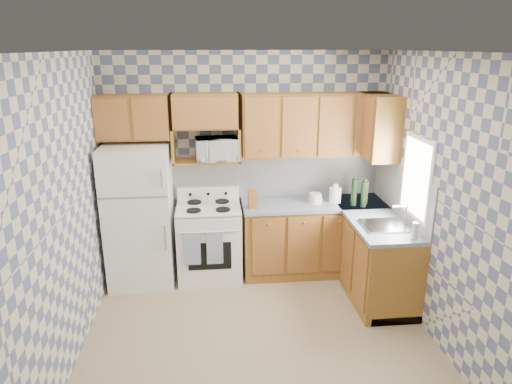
# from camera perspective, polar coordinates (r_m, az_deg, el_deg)

# --- Properties ---
(floor) EXTENTS (3.40, 3.40, 0.00)m
(floor) POSITION_cam_1_polar(r_m,az_deg,el_deg) (4.77, 0.31, -17.30)
(floor) COLOR #917D5A
(floor) RESTS_ON ground
(back_wall) EXTENTS (3.40, 0.02, 2.70)m
(back_wall) POSITION_cam_1_polar(r_m,az_deg,el_deg) (5.67, -1.36, 3.56)
(back_wall) COLOR #505879
(back_wall) RESTS_ON ground
(right_wall) EXTENTS (0.02, 3.20, 2.70)m
(right_wall) POSITION_cam_1_polar(r_m,az_deg,el_deg) (4.64, 21.73, -1.02)
(right_wall) COLOR #505879
(right_wall) RESTS_ON ground
(backsplash_back) EXTENTS (2.60, 0.02, 0.56)m
(backsplash_back) POSITION_cam_1_polar(r_m,az_deg,el_deg) (5.74, 2.64, 2.18)
(backsplash_back) COLOR silver
(backsplash_back) RESTS_ON back_wall
(backsplash_right) EXTENTS (0.02, 1.60, 0.56)m
(backsplash_right) POSITION_cam_1_polar(r_m,az_deg,el_deg) (5.36, 17.66, 0.19)
(backsplash_right) COLOR silver
(backsplash_right) RESTS_ON right_wall
(refrigerator) EXTENTS (0.75, 0.70, 1.68)m
(refrigerator) POSITION_cam_1_polar(r_m,az_deg,el_deg) (5.54, -14.31, -2.88)
(refrigerator) COLOR white
(refrigerator) RESTS_ON floor
(stove_body) EXTENTS (0.76, 0.65, 0.90)m
(stove_body) POSITION_cam_1_polar(r_m,az_deg,el_deg) (5.65, -5.83, -6.28)
(stove_body) COLOR white
(stove_body) RESTS_ON floor
(cooktop) EXTENTS (0.76, 0.65, 0.02)m
(cooktop) POSITION_cam_1_polar(r_m,az_deg,el_deg) (5.48, -5.97, -1.93)
(cooktop) COLOR silver
(cooktop) RESTS_ON stove_body
(backguard) EXTENTS (0.76, 0.08, 0.17)m
(backguard) POSITION_cam_1_polar(r_m,az_deg,el_deg) (5.71, -6.01, -0.10)
(backguard) COLOR white
(backguard) RESTS_ON cooktop
(dish_towel_left) EXTENTS (0.19, 0.02, 0.40)m
(dish_towel_left) POSITION_cam_1_polar(r_m,az_deg,el_deg) (5.30, -7.96, -7.04)
(dish_towel_left) COLOR navy
(dish_towel_left) RESTS_ON stove_body
(dish_towel_right) EXTENTS (0.19, 0.02, 0.40)m
(dish_towel_right) POSITION_cam_1_polar(r_m,az_deg,el_deg) (5.30, -5.17, -6.96)
(dish_towel_right) COLOR navy
(dish_towel_right) RESTS_ON stove_body
(base_cabinets_back) EXTENTS (1.75, 0.60, 0.88)m
(base_cabinets_back) POSITION_cam_1_polar(r_m,az_deg,el_deg) (5.81, 7.12, -5.73)
(base_cabinets_back) COLOR brown
(base_cabinets_back) RESTS_ON floor
(base_cabinets_right) EXTENTS (0.60, 1.60, 0.88)m
(base_cabinets_right) POSITION_cam_1_polar(r_m,az_deg,el_deg) (5.53, 14.14, -7.43)
(base_cabinets_right) COLOR brown
(base_cabinets_right) RESTS_ON floor
(countertop_back) EXTENTS (1.77, 0.63, 0.04)m
(countertop_back) POSITION_cam_1_polar(r_m,az_deg,el_deg) (5.63, 7.31, -1.46)
(countertop_back) COLOR slate
(countertop_back) RESTS_ON base_cabinets_back
(countertop_right) EXTENTS (0.63, 1.60, 0.04)m
(countertop_right) POSITION_cam_1_polar(r_m,az_deg,el_deg) (5.35, 14.45, -2.97)
(countertop_right) COLOR slate
(countertop_right) RESTS_ON base_cabinets_right
(upper_cabinets_back) EXTENTS (1.75, 0.33, 0.74)m
(upper_cabinets_back) POSITION_cam_1_polar(r_m,az_deg,el_deg) (5.53, 7.38, 8.35)
(upper_cabinets_back) COLOR brown
(upper_cabinets_back) RESTS_ON back_wall
(upper_cabinets_fridge) EXTENTS (0.82, 0.33, 0.50)m
(upper_cabinets_fridge) POSITION_cam_1_polar(r_m,az_deg,el_deg) (5.45, -15.11, 9.02)
(upper_cabinets_fridge) COLOR brown
(upper_cabinets_fridge) RESTS_ON back_wall
(upper_cabinets_right) EXTENTS (0.33, 0.70, 0.74)m
(upper_cabinets_right) POSITION_cam_1_polar(r_m,az_deg,el_deg) (5.56, 15.02, 7.94)
(upper_cabinets_right) COLOR brown
(upper_cabinets_right) RESTS_ON right_wall
(microwave_shelf) EXTENTS (0.80, 0.33, 0.03)m
(microwave_shelf) POSITION_cam_1_polar(r_m,az_deg,el_deg) (5.48, -6.15, 3.86)
(microwave_shelf) COLOR brown
(microwave_shelf) RESTS_ON back_wall
(microwave) EXTENTS (0.52, 0.38, 0.27)m
(microwave) POSITION_cam_1_polar(r_m,az_deg,el_deg) (5.42, -4.97, 5.37)
(microwave) COLOR white
(microwave) RESTS_ON microwave_shelf
(sink) EXTENTS (0.48, 0.40, 0.03)m
(sink) POSITION_cam_1_polar(r_m,az_deg,el_deg) (5.04, 15.86, -4.09)
(sink) COLOR #B7B7BC
(sink) RESTS_ON countertop_right
(window) EXTENTS (0.02, 0.66, 0.86)m
(window) POSITION_cam_1_polar(r_m,az_deg,el_deg) (4.99, 19.42, 1.71)
(window) COLOR white
(window) RESTS_ON right_wall
(bottle_0) EXTENTS (0.07, 0.07, 0.32)m
(bottle_0) POSITION_cam_1_polar(r_m,az_deg,el_deg) (5.56, 12.16, -0.03)
(bottle_0) COLOR black
(bottle_0) RESTS_ON countertop_back
(bottle_1) EXTENTS (0.07, 0.07, 0.30)m
(bottle_1) POSITION_cam_1_polar(r_m,az_deg,el_deg) (5.54, 13.32, -0.29)
(bottle_1) COLOR black
(bottle_1) RESTS_ON countertop_back
(bottle_2) EXTENTS (0.07, 0.07, 0.28)m
(bottle_2) POSITION_cam_1_polar(r_m,az_deg,el_deg) (5.64, 13.47, -0.07)
(bottle_2) COLOR #5D420F
(bottle_2) RESTS_ON countertop_back
(knife_block) EXTENTS (0.11, 0.11, 0.22)m
(knife_block) POSITION_cam_1_polar(r_m,az_deg,el_deg) (5.35, -0.44, -0.90)
(knife_block) COLOR brown
(knife_block) RESTS_ON countertop_back
(electric_kettle) EXTENTS (0.14, 0.14, 0.18)m
(electric_kettle) POSITION_cam_1_polar(r_m,az_deg,el_deg) (5.64, 9.87, -0.36)
(electric_kettle) COLOR white
(electric_kettle) RESTS_ON countertop_back
(food_containers) EXTENTS (0.17, 0.17, 0.11)m
(food_containers) POSITION_cam_1_polar(r_m,az_deg,el_deg) (5.60, 7.42, -0.75)
(food_containers) COLOR beige
(food_containers) RESTS_ON countertop_back
(soap_bottle) EXTENTS (0.06, 0.06, 0.17)m
(soap_bottle) POSITION_cam_1_polar(r_m,az_deg,el_deg) (4.78, 19.23, -4.59)
(soap_bottle) COLOR beige
(soap_bottle) RESTS_ON countertop_right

